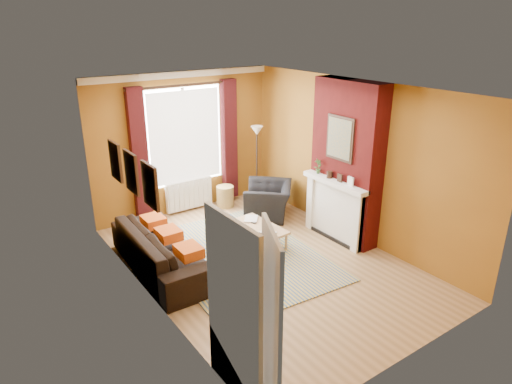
% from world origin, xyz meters
% --- Properties ---
extents(ground, '(5.50, 5.50, 0.00)m').
position_xyz_m(ground, '(0.00, 0.00, 0.00)').
color(ground, olive).
rests_on(ground, ground).
extents(room_walls, '(3.82, 5.54, 2.83)m').
position_xyz_m(room_walls, '(0.63, 0.28, 1.38)').
color(room_walls, '#8F5C1B').
rests_on(room_walls, ground).
extents(striped_rug, '(2.56, 3.40, 0.02)m').
position_xyz_m(striped_rug, '(-0.20, 0.41, 0.01)').
color(striped_rug, '#2E5080').
rests_on(striped_rug, ground).
extents(sofa, '(0.98, 2.36, 0.68)m').
position_xyz_m(sofa, '(-1.42, 0.75, 0.34)').
color(sofa, black).
rests_on(sofa, ground).
extents(armchair, '(1.34, 1.35, 0.66)m').
position_xyz_m(armchair, '(1.17, 1.50, 0.33)').
color(armchair, black).
rests_on(armchair, ground).
extents(coffee_table, '(0.60, 1.09, 0.35)m').
position_xyz_m(coffee_table, '(0.30, 0.58, 0.31)').
color(coffee_table, tan).
rests_on(coffee_table, ground).
extents(wicker_stool, '(0.42, 0.42, 0.45)m').
position_xyz_m(wicker_stool, '(0.71, 2.40, 0.22)').
color(wicker_stool, '#9C7C43').
rests_on(wicker_stool, ground).
extents(floor_lamp, '(0.29, 0.29, 1.68)m').
position_xyz_m(floor_lamp, '(1.35, 2.16, 1.33)').
color(floor_lamp, black).
rests_on(floor_lamp, ground).
extents(book_a, '(0.26, 0.30, 0.02)m').
position_xyz_m(book_a, '(0.16, 0.23, 0.36)').
color(book_a, '#999999').
rests_on(book_a, coffee_table).
extents(book_b, '(0.37, 0.38, 0.02)m').
position_xyz_m(book_b, '(0.25, 0.96, 0.36)').
color(book_b, '#999999').
rests_on(book_b, coffee_table).
extents(mug, '(0.13, 0.13, 0.10)m').
position_xyz_m(mug, '(0.41, 0.51, 0.40)').
color(mug, '#999999').
rests_on(mug, coffee_table).
extents(tv_remote, '(0.10, 0.18, 0.02)m').
position_xyz_m(tv_remote, '(0.27, 0.77, 0.36)').
color(tv_remote, '#28282B').
rests_on(tv_remote, coffee_table).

